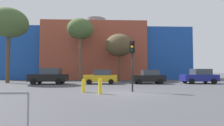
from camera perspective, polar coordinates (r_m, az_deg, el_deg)
The scene contains 12 objects.
ground_plane at distance 12.53m, azimuth 4.20°, elevation -9.67°, with size 200.00×200.00×0.00m, color #47474C.
building_backdrop at distance 36.31m, azimuth -5.24°, elevation 2.94°, with size 35.01×12.81×12.27m.
parked_car_0 at distance 21.79m, azimuth -19.74°, elevation -4.04°, with size 4.29×2.10×1.86m.
parked_car_1 at distance 20.81m, azimuth -3.68°, elevation -4.51°, with size 3.87×1.90×1.68m.
parked_car_2 at distance 21.46m, azimuth 11.85°, elevation -4.42°, with size 3.83×1.88×1.66m.
parked_car_3 at distance 23.75m, azimuth 26.54°, elevation -3.88°, with size 4.10×2.01×1.78m.
traffic_light_island at distance 13.19m, azimuth 6.62°, elevation 2.82°, with size 0.41×0.40×3.78m.
bare_tree_0 at distance 27.93m, azimuth -10.27°, elevation 10.66°, with size 4.01×4.01×9.61m.
bare_tree_1 at distance 26.71m, azimuth -30.54°, elevation 11.08°, with size 4.73×4.73×9.64m.
bare_tree_2 at distance 27.13m, azimuth 2.35°, elevation 5.76°, with size 4.33×4.33×7.21m.
bollard_yellow_0 at distance 12.99m, azimuth -9.28°, elevation -7.34°, with size 0.24×0.24×0.93m, color yellow.
bollard_yellow_1 at distance 11.88m, azimuth -3.87°, elevation -7.57°, with size 0.24×0.24×1.03m, color yellow.
Camera 1 is at (-1.41, -12.36, 1.57)m, focal length 28.08 mm.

